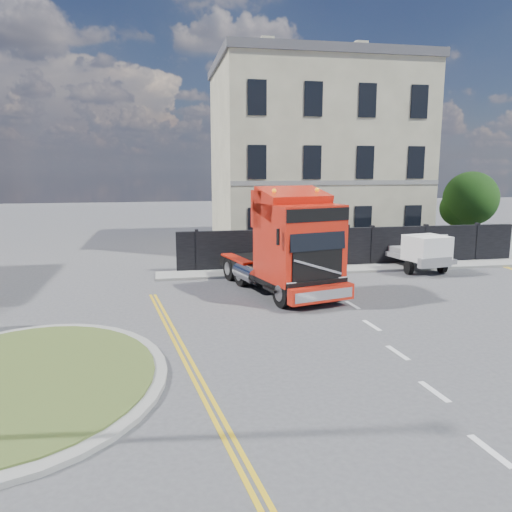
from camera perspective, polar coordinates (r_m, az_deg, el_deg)
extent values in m
plane|color=#424244|center=(16.15, 2.77, -8.11)|extent=(120.00, 120.00, 0.00)
cylinder|color=gray|center=(13.35, -25.22, -12.84)|extent=(6.80, 6.80, 0.12)
cylinder|color=#465321|center=(13.32, -25.25, -12.52)|extent=(6.20, 6.20, 0.05)
cube|color=black|center=(26.08, 11.06, 1.01)|extent=(18.00, 0.25, 2.00)
cube|color=silver|center=(30.26, 26.19, 1.40)|extent=(2.60, 0.12, 2.00)
cube|color=beige|center=(32.85, 6.43, 10.86)|extent=(12.00, 10.00, 11.00)
cube|color=#505055|center=(33.42, 6.63, 20.77)|extent=(12.30, 10.30, 0.50)
cube|color=beige|center=(32.84, 1.25, 22.36)|extent=(0.80, 0.80, 1.60)
cube|color=beige|center=(34.55, 11.78, 21.54)|extent=(0.80, 0.80, 1.60)
cylinder|color=#382619|center=(32.66, 23.09, 2.55)|extent=(0.24, 0.24, 2.40)
sphere|color=black|center=(32.48, 23.34, 6.05)|extent=(3.20, 3.20, 3.20)
sphere|color=black|center=(32.58, 22.14, 5.08)|extent=(2.20, 2.20, 2.20)
cube|color=gray|center=(25.43, 11.73, -1.40)|extent=(20.00, 1.60, 0.12)
cube|color=black|center=(20.93, 2.35, -1.65)|extent=(4.12, 6.99, 0.47)
cube|color=red|center=(19.11, 4.91, 1.63)|extent=(3.20, 3.27, 2.91)
cube|color=red|center=(19.92, 3.38, 5.46)|extent=(2.75, 1.56, 1.46)
cube|color=black|center=(17.92, 7.07, 2.37)|extent=(2.23, 0.64, 1.09)
cube|color=red|center=(18.05, 7.49, -4.33)|extent=(2.61, 1.01, 0.57)
cylinder|color=black|center=(18.19, 3.08, -4.24)|extent=(0.60, 1.13, 1.08)
cylinder|color=gray|center=(18.19, 3.08, -4.24)|extent=(0.51, 0.67, 0.60)
cylinder|color=black|center=(19.33, 8.96, -3.48)|extent=(0.60, 1.13, 1.08)
cylinder|color=gray|center=(19.33, 8.96, -3.48)|extent=(0.51, 0.67, 0.60)
cylinder|color=black|center=(21.42, -1.62, -2.02)|extent=(0.60, 1.13, 1.08)
cylinder|color=gray|center=(21.42, -1.62, -2.02)|extent=(0.51, 0.67, 0.60)
cylinder|color=black|center=(22.40, 3.66, -1.50)|extent=(0.60, 1.13, 1.08)
cylinder|color=gray|center=(22.40, 3.66, -1.50)|extent=(0.51, 0.67, 0.60)
cylinder|color=black|center=(22.55, -2.89, -1.41)|extent=(0.60, 1.13, 1.08)
cylinder|color=gray|center=(22.55, -2.89, -1.41)|extent=(0.51, 0.67, 0.60)
cylinder|color=black|center=(23.48, 2.18, -0.94)|extent=(0.60, 1.13, 1.08)
cylinder|color=gray|center=(23.48, 2.18, -0.94)|extent=(0.51, 0.67, 0.60)
cube|color=slate|center=(26.40, 17.40, 0.06)|extent=(2.50, 4.64, 0.23)
cube|color=silver|center=(25.12, 18.93, 0.85)|extent=(2.01, 1.93, 1.19)
cylinder|color=black|center=(24.86, 17.06, -1.28)|extent=(0.23, 0.64, 0.64)
cylinder|color=black|center=(25.71, 20.50, -1.11)|extent=(0.23, 0.64, 0.64)
cylinder|color=black|center=(27.28, 14.40, -0.17)|extent=(0.23, 0.64, 0.64)
cylinder|color=black|center=(28.06, 17.62, -0.05)|extent=(0.23, 0.64, 0.64)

